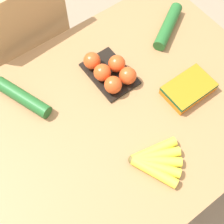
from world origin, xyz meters
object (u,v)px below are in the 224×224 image
chair (28,56)px  cucumber_far (168,26)px  carrot_bag (189,88)px  banana_bunch (155,161)px  cucumber_near (23,97)px  tomato_pack (110,72)px

chair → cucumber_far: size_ratio=4.33×
cucumber_far → chair: bearing=138.6°
carrot_bag → banana_bunch: bearing=-153.5°
chair → banana_bunch: size_ratio=5.56×
banana_bunch → chair: bearing=95.0°
carrot_bag → cucumber_far: 0.31m
chair → cucumber_near: chair is taller
cucumber_near → cucumber_far: (0.66, -0.06, 0.00)m
carrot_bag → cucumber_far: cucumber_far is taller
chair → banana_bunch: chair is taller
cucumber_near → tomato_pack: bearing=-18.5°
cucumber_near → cucumber_far: size_ratio=1.04×
tomato_pack → cucumber_far: 0.34m
chair → carrot_bag: size_ratio=5.37×
chair → cucumber_far: (0.50, -0.44, 0.28)m
banana_bunch → tomato_pack: 0.38m
banana_bunch → tomato_pack: (0.09, 0.37, 0.02)m
chair → cucumber_near: 0.50m
tomato_pack → carrot_bag: tomato_pack is taller
tomato_pack → carrot_bag: 0.30m
cucumber_near → cucumber_far: same height
chair → cucumber_near: bearing=63.4°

